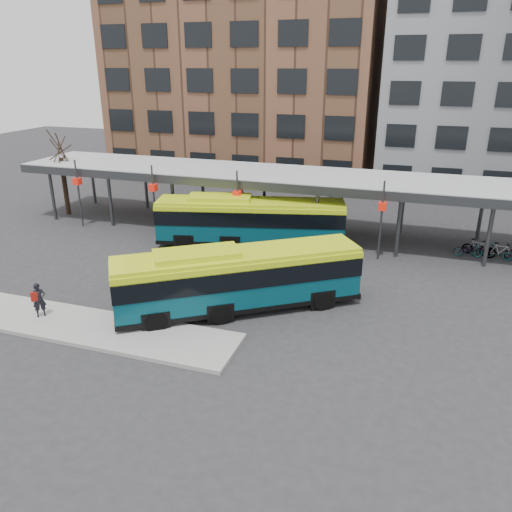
{
  "coord_description": "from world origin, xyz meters",
  "views": [
    {
      "loc": [
        7.77,
        -19.25,
        11.06
      ],
      "look_at": [
        0.31,
        3.46,
        1.8
      ],
      "focal_mm": 35.0,
      "sensor_mm": 36.0,
      "label": 1
    }
  ],
  "objects_px": {
    "bus_rear": "(250,220)",
    "bus_front": "(238,278)",
    "pedestrian": "(39,300)",
    "tree": "(65,183)"
  },
  "relations": [
    {
      "from": "tree",
      "to": "bus_rear",
      "type": "relative_size",
      "value": 0.46
    },
    {
      "from": "tree",
      "to": "pedestrian",
      "type": "relative_size",
      "value": 3.45
    },
    {
      "from": "bus_front",
      "to": "bus_rear",
      "type": "xyz_separation_m",
      "value": [
        -2.39,
        8.75,
        0.04
      ]
    },
    {
      "from": "tree",
      "to": "bus_rear",
      "type": "xyz_separation_m",
      "value": [
        15.86,
        -2.38,
        -0.73
      ]
    },
    {
      "from": "bus_front",
      "to": "pedestrian",
      "type": "xyz_separation_m",
      "value": [
        -8.27,
        -3.78,
        -0.66
      ]
    },
    {
      "from": "pedestrian",
      "to": "bus_front",
      "type": "bearing_deg",
      "value": -21.99
    },
    {
      "from": "tree",
      "to": "bus_front",
      "type": "bearing_deg",
      "value": -31.38
    },
    {
      "from": "bus_rear",
      "to": "bus_front",
      "type": "bearing_deg",
      "value": -88.4
    },
    {
      "from": "bus_rear",
      "to": "tree",
      "type": "bearing_deg",
      "value": 157.79
    },
    {
      "from": "tree",
      "to": "bus_rear",
      "type": "distance_m",
      "value": 16.05
    }
  ]
}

